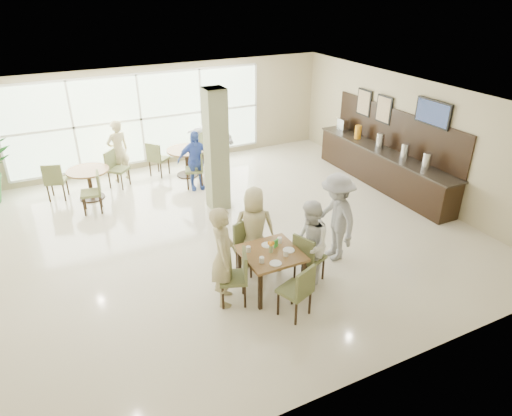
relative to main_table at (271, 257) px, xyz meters
name	(u,v)px	position (x,y,z in m)	size (l,w,h in m)	color
ground	(223,233)	(0.00, 2.16, -0.66)	(10.00, 10.00, 0.00)	beige
room_shell	(220,158)	(0.00, 2.16, 1.04)	(10.00, 10.00, 10.00)	white
window_bank	(141,119)	(-0.50, 6.62, 0.74)	(7.00, 0.04, 7.00)	silver
column	(216,151)	(0.40, 3.36, 0.74)	(0.45, 0.45, 2.80)	#717753
main_table	(271,257)	(0.00, 0.00, 0.00)	(0.97, 0.97, 0.75)	brown
round_table_left	(89,177)	(-2.22, 5.19, -0.11)	(1.00, 1.00, 0.75)	brown
round_table_right	(187,156)	(0.37, 5.52, -0.09)	(1.06, 1.06, 0.75)	brown
chairs_main_table	(272,267)	(0.00, -0.05, -0.18)	(2.04, 2.03, 0.95)	brown
chairs_table_left	(89,181)	(-2.23, 5.17, -0.18)	(2.09, 1.74, 0.95)	brown
chairs_table_right	(186,159)	(0.35, 5.49, -0.18)	(2.00, 1.80, 0.95)	brown
tabletop_clutter	(272,249)	(0.01, -0.02, 0.15)	(0.77, 0.76, 0.21)	white
buffet_counter	(383,165)	(4.70, 2.67, -0.11)	(0.64, 4.70, 1.95)	black
wall_tv	(433,113)	(4.93, 1.56, 1.49)	(0.06, 1.00, 0.58)	black
framed_art_a	(384,109)	(4.94, 3.16, 1.19)	(0.05, 0.55, 0.70)	black
framed_art_b	(364,102)	(4.94, 3.96, 1.19)	(0.05, 0.55, 0.70)	black
teen_left	(224,256)	(-0.83, 0.06, 0.21)	(0.64, 0.42, 1.74)	tan
teen_far	(254,228)	(0.09, 0.82, 0.13)	(0.77, 0.42, 1.57)	tan
teen_right	(310,244)	(0.70, -0.10, 0.12)	(0.76, 0.59, 1.57)	white
teen_standing	(336,217)	(1.57, 0.36, 0.21)	(1.12, 0.65, 1.74)	gray
adult_a	(195,160)	(0.29, 4.58, 0.11)	(0.90, 0.51, 1.53)	#3F5FBF
adult_b	(214,138)	(1.21, 5.63, 0.24)	(1.67, 0.72, 1.81)	white
adult_standing	(118,151)	(-1.32, 6.00, 0.16)	(0.60, 0.39, 1.64)	tan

